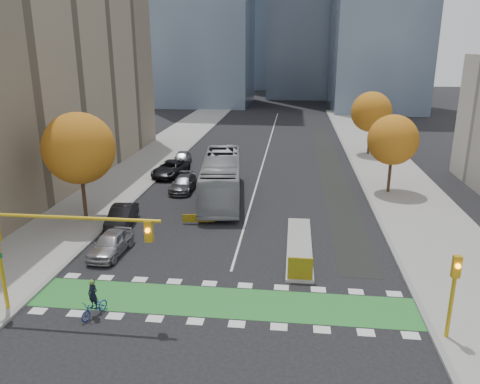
% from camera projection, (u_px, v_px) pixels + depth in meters
% --- Properties ---
extents(ground, '(300.00, 300.00, 0.00)m').
position_uv_depth(ground, '(217.00, 318.00, 22.67)').
color(ground, black).
rests_on(ground, ground).
extents(sidewalk_west, '(7.00, 120.00, 0.15)m').
position_uv_depth(sidewalk_west, '(108.00, 189.00, 43.13)').
color(sidewalk_west, gray).
rests_on(sidewalk_west, ground).
extents(sidewalk_east, '(7.00, 120.00, 0.15)m').
position_uv_depth(sidewalk_east, '(410.00, 200.00, 40.14)').
color(sidewalk_east, gray).
rests_on(sidewalk_east, ground).
extents(curb_west, '(0.30, 120.00, 0.16)m').
position_uv_depth(curb_west, '(145.00, 191.00, 42.74)').
color(curb_west, gray).
rests_on(curb_west, ground).
extents(curb_east, '(0.30, 120.00, 0.16)m').
position_uv_depth(curb_east, '(368.00, 198.00, 40.53)').
color(curb_east, gray).
rests_on(curb_east, ground).
extents(bike_crossing, '(20.00, 3.00, 0.01)m').
position_uv_depth(bike_crossing, '(222.00, 302.00, 24.10)').
color(bike_crossing, '#287B2F').
rests_on(bike_crossing, ground).
extents(centre_line, '(0.15, 70.00, 0.01)m').
position_uv_depth(centre_line, '(267.00, 149.00, 60.64)').
color(centre_line, silver).
rests_on(centre_line, ground).
extents(bike_lane_paint, '(2.50, 50.00, 0.01)m').
position_uv_depth(bike_lane_paint, '(331.00, 170.00, 50.32)').
color(bike_lane_paint, black).
rests_on(bike_lane_paint, ground).
extents(median_island, '(1.60, 10.00, 0.16)m').
position_uv_depth(median_island, '(299.00, 246.00, 30.75)').
color(median_island, gray).
rests_on(median_island, ground).
extents(hazard_board, '(1.40, 0.12, 1.30)m').
position_uv_depth(hazard_board, '(300.00, 269.00, 25.98)').
color(hazard_board, yellow).
rests_on(hazard_board, median_island).
extents(tree_west, '(5.20, 5.20, 8.22)m').
position_uv_depth(tree_west, '(79.00, 148.00, 33.74)').
color(tree_west, '#332114').
rests_on(tree_west, ground).
extents(tree_east_near, '(4.40, 4.40, 7.08)m').
position_uv_depth(tree_east_near, '(393.00, 140.00, 40.80)').
color(tree_east_near, '#332114').
rests_on(tree_east_near, ground).
extents(tree_east_far, '(4.80, 4.80, 7.65)m').
position_uv_depth(tree_east_far, '(371.00, 112.00, 55.82)').
color(tree_east_far, '#332114').
rests_on(tree_east_far, ground).
extents(traffic_signal_west, '(8.53, 0.56, 5.20)m').
position_uv_depth(traffic_signal_west, '(47.00, 238.00, 21.88)').
color(traffic_signal_west, '#BF9914').
rests_on(traffic_signal_west, ground).
extents(traffic_signal_east, '(0.35, 0.43, 4.10)m').
position_uv_depth(traffic_signal_east, '(454.00, 285.00, 20.22)').
color(traffic_signal_east, '#BF9914').
rests_on(traffic_signal_east, ground).
extents(cyclist, '(1.16, 1.81, 1.97)m').
position_uv_depth(cyclist, '(94.00, 304.00, 22.66)').
color(cyclist, navy).
rests_on(cyclist, ground).
extents(bus, '(4.62, 13.60, 3.71)m').
position_uv_depth(bus, '(221.00, 178.00, 40.26)').
color(bus, '#A0A5A8').
rests_on(bus, ground).
extents(parked_car_a, '(1.92, 4.40, 1.48)m').
position_uv_depth(parked_car_a, '(111.00, 243.00, 29.51)').
color(parked_car_a, '#A7A7AD').
rests_on(parked_car_a, ground).
extents(parked_car_b, '(1.94, 4.54, 1.45)m').
position_uv_depth(parked_car_b, '(122.00, 216.00, 34.38)').
color(parked_car_b, black).
rests_on(parked_car_b, ground).
extents(parked_car_c, '(1.93, 4.73, 1.37)m').
position_uv_depth(parked_car_c, '(183.00, 184.00, 42.69)').
color(parked_car_c, '#4B4C50').
rests_on(parked_car_c, ground).
extents(parked_car_d, '(3.29, 5.87, 1.55)m').
position_uv_depth(parked_car_d, '(171.00, 169.00, 47.69)').
color(parked_car_d, black).
rests_on(parked_car_d, ground).
extents(parked_car_e, '(2.03, 4.44, 1.48)m').
position_uv_depth(parked_car_e, '(182.00, 158.00, 52.44)').
color(parked_car_e, '#98999D').
rests_on(parked_car_e, ground).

